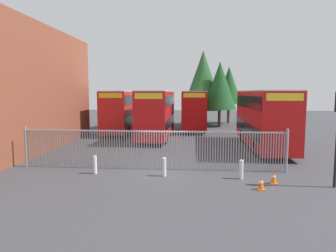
# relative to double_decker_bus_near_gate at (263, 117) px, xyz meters

# --- Properties ---
(ground_plane) EXTENTS (100.00, 100.00, 0.00)m
(ground_plane) POSITION_rel_double_decker_bus_near_gate_xyz_m (-7.03, 0.70, -2.42)
(ground_plane) COLOR #3D3D42
(palisade_fence) EXTENTS (14.68, 0.14, 2.35)m
(palisade_fence) POSITION_rel_double_decker_bus_near_gate_xyz_m (-7.60, -7.30, -1.24)
(palisade_fence) COLOR gray
(palisade_fence) RESTS_ON ground
(double_decker_bus_near_gate) EXTENTS (2.54, 10.81, 4.42)m
(double_decker_bus_near_gate) POSITION_rel_double_decker_bus_near_gate_xyz_m (0.00, 0.00, 0.00)
(double_decker_bus_near_gate) COLOR red
(double_decker_bus_near_gate) RESTS_ON ground
(double_decker_bus_behind_fence_left) EXTENTS (2.54, 10.81, 4.42)m
(double_decker_bus_behind_fence_left) POSITION_rel_double_decker_bus_near_gate_xyz_m (-8.74, 4.63, 0.00)
(double_decker_bus_behind_fence_left) COLOR red
(double_decker_bus_behind_fence_left) RESTS_ON ground
(double_decker_bus_behind_fence_right) EXTENTS (2.54, 10.81, 4.42)m
(double_decker_bus_behind_fence_right) POSITION_rel_double_decker_bus_near_gate_xyz_m (-12.80, 8.68, 0.00)
(double_decker_bus_behind_fence_right) COLOR red
(double_decker_bus_behind_fence_right) RESTS_ON ground
(double_decker_bus_far_back) EXTENTS (2.54, 10.81, 4.42)m
(double_decker_bus_far_back) POSITION_rel_double_decker_bus_near_gate_xyz_m (-5.26, 11.41, 0.00)
(double_decker_bus_far_back) COLOR #B70C0C
(double_decker_bus_far_back) RESTS_ON ground
(bollard_near_left) EXTENTS (0.20, 0.20, 0.95)m
(bollard_near_left) POSITION_rel_double_decker_bus_near_gate_xyz_m (-10.47, -8.41, -1.95)
(bollard_near_left) COLOR silver
(bollard_near_left) RESTS_ON ground
(bollard_center_front) EXTENTS (0.20, 0.20, 0.95)m
(bollard_center_front) POSITION_rel_double_decker_bus_near_gate_xyz_m (-6.78, -8.62, -1.95)
(bollard_center_front) COLOR silver
(bollard_center_front) RESTS_ON ground
(bollard_near_right) EXTENTS (0.20, 0.20, 0.95)m
(bollard_near_right) POSITION_rel_double_decker_bus_near_gate_xyz_m (-2.94, -8.80, -1.95)
(bollard_near_right) COLOR silver
(bollard_near_right) RESTS_ON ground
(traffic_cone_by_gate) EXTENTS (0.34, 0.34, 0.59)m
(traffic_cone_by_gate) POSITION_rel_double_decker_bus_near_gate_xyz_m (-1.54, -9.48, -2.13)
(traffic_cone_by_gate) COLOR orange
(traffic_cone_by_gate) RESTS_ON ground
(traffic_cone_mid_forecourt) EXTENTS (0.34, 0.34, 0.59)m
(traffic_cone_mid_forecourt) POSITION_rel_double_decker_bus_near_gate_xyz_m (-2.33, -10.45, -2.13)
(traffic_cone_mid_forecourt) COLOR orange
(traffic_cone_mid_forecourt) RESTS_ON ground
(tree_tall_back) EXTENTS (5.39, 5.39, 9.69)m
(tree_tall_back) POSITION_rel_double_decker_bus_near_gate_xyz_m (-4.13, 16.67, 3.41)
(tree_tall_back) COLOR #4C3823
(tree_tall_back) RESTS_ON ground
(tree_short_side) EXTENTS (3.57, 3.57, 7.86)m
(tree_short_side) POSITION_rel_double_decker_bus_near_gate_xyz_m (-0.48, 19.30, 2.86)
(tree_short_side) COLOR #4C3823
(tree_short_side) RESTS_ON ground
(tree_mid_row) EXTENTS (4.20, 4.20, 8.14)m
(tree_mid_row) POSITION_rel_double_decker_bus_near_gate_xyz_m (-2.07, 15.23, 2.71)
(tree_mid_row) COLOR #4C3823
(tree_mid_row) RESTS_ON ground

